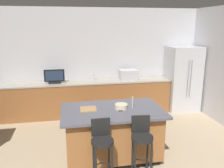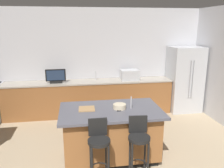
% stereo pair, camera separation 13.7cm
% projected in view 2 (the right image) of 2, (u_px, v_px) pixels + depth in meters
% --- Properties ---
extents(wall_back, '(6.70, 0.12, 2.82)m').
position_uv_depth(wall_back, '(90.00, 61.00, 6.43)').
color(wall_back, '#BCBCC1').
rests_on(wall_back, ground_plane).
extents(counter_back, '(4.44, 0.62, 0.92)m').
position_uv_depth(counter_back, '(89.00, 98.00, 6.30)').
color(counter_back, brown).
rests_on(counter_back, ground_plane).
extents(kitchen_island, '(1.79, 1.09, 0.93)m').
position_uv_depth(kitchen_island, '(111.00, 133.00, 4.22)').
color(kitchen_island, black).
rests_on(kitchen_island, ground_plane).
extents(refrigerator, '(0.86, 0.78, 1.80)m').
position_uv_depth(refrigerator, '(184.00, 79.00, 6.53)').
color(refrigerator, '#B7BABF').
rests_on(refrigerator, ground_plane).
extents(microwave, '(0.48, 0.36, 0.27)m').
position_uv_depth(microwave, '(130.00, 75.00, 6.32)').
color(microwave, '#B7BABF').
rests_on(microwave, counter_back).
extents(tv_monitor, '(0.51, 0.16, 0.35)m').
position_uv_depth(tv_monitor, '(56.00, 77.00, 5.96)').
color(tv_monitor, black).
rests_on(tv_monitor, counter_back).
extents(sink_faucet_back, '(0.02, 0.02, 0.24)m').
position_uv_depth(sink_faucet_back, '(96.00, 76.00, 6.28)').
color(sink_faucet_back, '#B2B2B7').
rests_on(sink_faucet_back, counter_back).
extents(sink_faucet_island, '(0.02, 0.02, 0.22)m').
position_uv_depth(sink_faucet_island, '(131.00, 102.00, 4.14)').
color(sink_faucet_island, '#B2B2B7').
rests_on(sink_faucet_island, kitchen_island).
extents(bar_stool_left, '(0.34, 0.34, 1.00)m').
position_uv_depth(bar_stool_left, '(99.00, 146.00, 3.51)').
color(bar_stool_left, black).
rests_on(bar_stool_left, ground_plane).
extents(bar_stool_right, '(0.34, 0.35, 1.01)m').
position_uv_depth(bar_stool_right, '(139.00, 143.00, 3.60)').
color(bar_stool_right, black).
rests_on(bar_stool_right, ground_plane).
extents(fruit_bowl, '(0.23, 0.23, 0.08)m').
position_uv_depth(fruit_bowl, '(120.00, 106.00, 4.14)').
color(fruit_bowl, beige).
rests_on(fruit_bowl, kitchen_island).
extents(cell_phone, '(0.07, 0.15, 0.01)m').
position_uv_depth(cell_phone, '(118.00, 110.00, 4.09)').
color(cell_phone, black).
rests_on(cell_phone, kitchen_island).
extents(cutting_board, '(0.29, 0.28, 0.02)m').
position_uv_depth(cutting_board, '(87.00, 109.00, 4.12)').
color(cutting_board, '#A87F51').
rests_on(cutting_board, kitchen_island).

